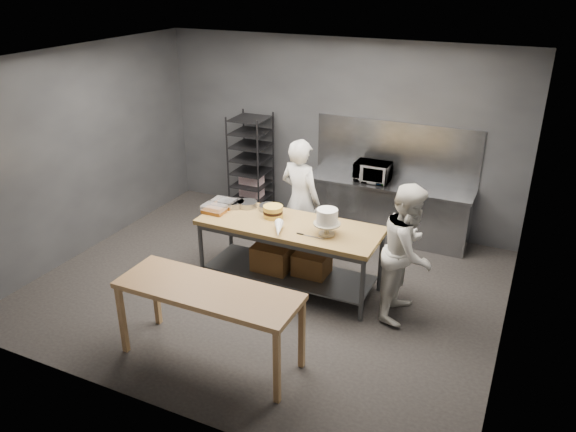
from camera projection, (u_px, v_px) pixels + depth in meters
The scene contains 16 objects.
ground at pixel (268, 286), 7.63m from camera, with size 6.00×6.00×0.00m, color black.
back_wall at pixel (336, 133), 9.08m from camera, with size 6.00×0.04×3.00m, color #4C4F54.
work_table at pixel (289, 247), 7.43m from camera, with size 2.40×0.90×0.92m.
near_counter at pixel (208, 296), 5.90m from camera, with size 2.00×0.70×0.90m.
back_counter at pixel (386, 210), 8.86m from camera, with size 2.60×0.60×0.90m.
splashback_panel at pixel (396, 150), 8.74m from camera, with size 2.60×0.02×0.90m, color slate.
speed_rack at pixel (251, 166), 9.55m from camera, with size 0.62×0.67×1.75m.
chef_behind at pixel (300, 200), 8.05m from camera, with size 0.66×0.43×1.81m, color white.
chef_right at pixel (408, 252), 6.70m from camera, with size 0.83×0.65×1.71m, color white.
microwave at pixel (373, 172), 8.72m from camera, with size 0.54×0.37×0.30m, color black.
frosted_cake_stand at pixel (327, 218), 6.90m from camera, with size 0.34×0.34×0.34m.
layer_cake at pixel (273, 212), 7.44m from camera, with size 0.26×0.26×0.16m.
cake_pans at pixel (242, 205), 7.76m from camera, with size 0.84×0.40×0.07m.
piping_bag at pixel (279, 229), 6.99m from camera, with size 0.12×0.12×0.38m, color white.
offset_spatula at pixel (307, 235), 6.96m from camera, with size 0.37×0.02×0.02m.
pastry_clamshells at pixel (219, 206), 7.67m from camera, with size 0.32×0.45×0.11m.
Camera 1 is at (3.04, -5.83, 4.00)m, focal length 35.00 mm.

